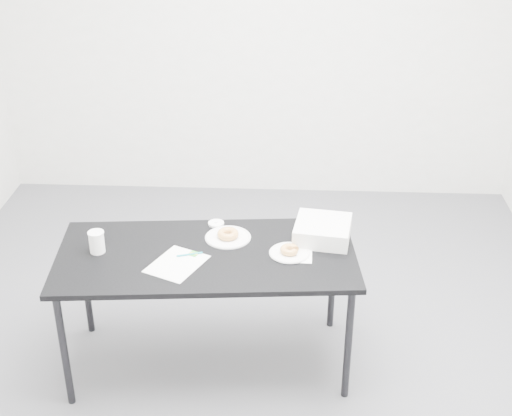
{
  "coord_description": "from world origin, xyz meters",
  "views": [
    {
      "loc": [
        0.25,
        -3.3,
        2.61
      ],
      "look_at": [
        0.09,
        0.02,
        0.86
      ],
      "focal_mm": 50.0,
      "sensor_mm": 36.0,
      "label": 1
    }
  ],
  "objects_px": {
    "plate_near": "(290,253)",
    "coffee_cup": "(97,242)",
    "pen": "(190,254)",
    "plate_far": "(228,237)",
    "donut_far": "(228,234)",
    "table": "(207,262)",
    "bakery_box": "(323,230)",
    "scorecard": "(177,264)",
    "donut_near": "(290,250)"
  },
  "relations": [
    {
      "from": "donut_near",
      "to": "coffee_cup",
      "type": "xyz_separation_m",
      "value": [
        -0.99,
        -0.03,
        0.03
      ]
    },
    {
      "from": "table",
      "to": "bakery_box",
      "type": "relative_size",
      "value": 5.55
    },
    {
      "from": "donut_far",
      "to": "coffee_cup",
      "type": "xyz_separation_m",
      "value": [
        -0.66,
        -0.17,
        0.03
      ]
    },
    {
      "from": "pen",
      "to": "plate_near",
      "type": "xyz_separation_m",
      "value": [
        0.51,
        0.04,
        -0.0
      ]
    },
    {
      "from": "pen",
      "to": "plate_far",
      "type": "height_order",
      "value": "pen"
    },
    {
      "from": "plate_far",
      "to": "pen",
      "type": "bearing_deg",
      "value": -134.12
    },
    {
      "from": "scorecard",
      "to": "plate_near",
      "type": "bearing_deg",
      "value": 37.86
    },
    {
      "from": "donut_near",
      "to": "plate_far",
      "type": "xyz_separation_m",
      "value": [
        -0.33,
        0.15,
        -0.02
      ]
    },
    {
      "from": "plate_far",
      "to": "coffee_cup",
      "type": "distance_m",
      "value": 0.68
    },
    {
      "from": "scorecard",
      "to": "donut_near",
      "type": "height_order",
      "value": "donut_near"
    },
    {
      "from": "donut_far",
      "to": "scorecard",
      "type": "bearing_deg",
      "value": -130.76
    },
    {
      "from": "plate_far",
      "to": "donut_far",
      "type": "bearing_deg",
      "value": 180.0
    },
    {
      "from": "table",
      "to": "donut_near",
      "type": "bearing_deg",
      "value": -2.56
    },
    {
      "from": "scorecard",
      "to": "donut_near",
      "type": "relative_size",
      "value": 2.92
    },
    {
      "from": "table",
      "to": "donut_near",
      "type": "distance_m",
      "value": 0.43
    },
    {
      "from": "donut_far",
      "to": "coffee_cup",
      "type": "bearing_deg",
      "value": -165.19
    },
    {
      "from": "pen",
      "to": "bakery_box",
      "type": "bearing_deg",
      "value": -0.65
    },
    {
      "from": "plate_near",
      "to": "scorecard",
      "type": "bearing_deg",
      "value": -167.37
    },
    {
      "from": "scorecard",
      "to": "plate_near",
      "type": "height_order",
      "value": "plate_near"
    },
    {
      "from": "scorecard",
      "to": "pen",
      "type": "bearing_deg",
      "value": 83.22
    },
    {
      "from": "plate_far",
      "to": "bakery_box",
      "type": "relative_size",
      "value": 0.85
    },
    {
      "from": "table",
      "to": "scorecard",
      "type": "relative_size",
      "value": 5.53
    },
    {
      "from": "table",
      "to": "donut_far",
      "type": "xyz_separation_m",
      "value": [
        0.1,
        0.16,
        0.08
      ]
    },
    {
      "from": "pen",
      "to": "bakery_box",
      "type": "distance_m",
      "value": 0.72
    },
    {
      "from": "plate_near",
      "to": "donut_far",
      "type": "distance_m",
      "value": 0.36
    },
    {
      "from": "donut_near",
      "to": "bakery_box",
      "type": "relative_size",
      "value": 0.34
    },
    {
      "from": "plate_near",
      "to": "coffee_cup",
      "type": "height_order",
      "value": "coffee_cup"
    },
    {
      "from": "coffee_cup",
      "to": "table",
      "type": "bearing_deg",
      "value": 1.19
    },
    {
      "from": "coffee_cup",
      "to": "bakery_box",
      "type": "height_order",
      "value": "coffee_cup"
    },
    {
      "from": "plate_far",
      "to": "donut_far",
      "type": "relative_size",
      "value": 2.13
    },
    {
      "from": "table",
      "to": "plate_near",
      "type": "bearing_deg",
      "value": -2.56
    },
    {
      "from": "table",
      "to": "donut_far",
      "type": "height_order",
      "value": "donut_far"
    },
    {
      "from": "table",
      "to": "plate_far",
      "type": "relative_size",
      "value": 6.51
    },
    {
      "from": "plate_near",
      "to": "plate_far",
      "type": "xyz_separation_m",
      "value": [
        -0.33,
        0.15,
        -0.0
      ]
    },
    {
      "from": "plate_near",
      "to": "donut_near",
      "type": "height_order",
      "value": "donut_near"
    },
    {
      "from": "bakery_box",
      "to": "plate_far",
      "type": "bearing_deg",
      "value": -168.89
    },
    {
      "from": "bakery_box",
      "to": "coffee_cup",
      "type": "bearing_deg",
      "value": -161.92
    },
    {
      "from": "plate_far",
      "to": "bakery_box",
      "type": "distance_m",
      "value": 0.51
    },
    {
      "from": "table",
      "to": "scorecard",
      "type": "xyz_separation_m",
      "value": [
        -0.14,
        -0.11,
        0.05
      ]
    },
    {
      "from": "donut_far",
      "to": "bakery_box",
      "type": "xyz_separation_m",
      "value": [
        0.5,
        0.02,
        0.02
      ]
    },
    {
      "from": "coffee_cup",
      "to": "bakery_box",
      "type": "relative_size",
      "value": 0.41
    },
    {
      "from": "donut_near",
      "to": "donut_far",
      "type": "relative_size",
      "value": 0.86
    },
    {
      "from": "table",
      "to": "plate_near",
      "type": "distance_m",
      "value": 0.43
    },
    {
      "from": "plate_far",
      "to": "coffee_cup",
      "type": "xyz_separation_m",
      "value": [
        -0.66,
        -0.17,
        0.06
      ]
    },
    {
      "from": "plate_near",
      "to": "donut_far",
      "type": "bearing_deg",
      "value": 156.17
    },
    {
      "from": "pen",
      "to": "donut_far",
      "type": "bearing_deg",
      "value": 28.11
    },
    {
      "from": "pen",
      "to": "donut_far",
      "type": "xyz_separation_m",
      "value": [
        0.18,
        0.19,
        0.02
      ]
    },
    {
      "from": "pen",
      "to": "donut_far",
      "type": "distance_m",
      "value": 0.26
    },
    {
      "from": "donut_near",
      "to": "donut_far",
      "type": "distance_m",
      "value": 0.36
    },
    {
      "from": "bakery_box",
      "to": "pen",
      "type": "bearing_deg",
      "value": -154.47
    }
  ]
}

